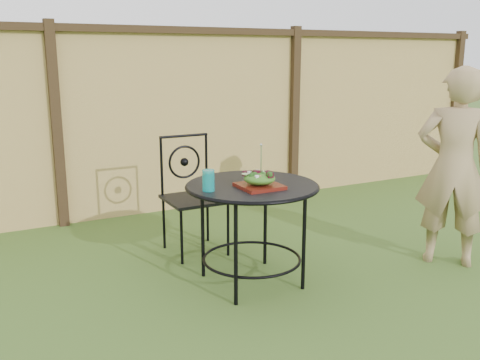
{
  "coord_description": "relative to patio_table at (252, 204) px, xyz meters",
  "views": [
    {
      "loc": [
        -2.07,
        -2.96,
        1.59
      ],
      "look_at": [
        -0.41,
        0.21,
        0.75
      ],
      "focal_mm": 40.0,
      "sensor_mm": 36.0,
      "label": 1
    }
  ],
  "objects": [
    {
      "name": "fork",
      "position": [
        0.0,
        -0.12,
        0.33
      ],
      "size": [
        0.01,
        0.01,
        0.18
      ],
      "primitive_type": "cylinder",
      "color": "silver",
      "rests_on": "salad"
    },
    {
      "name": "patio_chair",
      "position": [
        -0.11,
        0.81,
        -0.08
      ],
      "size": [
        0.46,
        0.46,
        0.95
      ],
      "color": "black",
      "rests_on": "ground"
    },
    {
      "name": "fence",
      "position": [
        0.35,
        2.04,
        0.36
      ],
      "size": [
        8.0,
        0.12,
        1.9
      ],
      "color": "#EBCB74",
      "rests_on": "ground"
    },
    {
      "name": "salad_plate",
      "position": [
        -0.01,
        -0.12,
        0.15
      ],
      "size": [
        0.27,
        0.27,
        0.02
      ],
      "primitive_type": "cube",
      "color": "#4C180A",
      "rests_on": "patio_table"
    },
    {
      "name": "drinking_glass",
      "position": [
        -0.34,
        -0.03,
        0.21
      ],
      "size": [
        0.08,
        0.08,
        0.14
      ],
      "primitive_type": "cylinder",
      "color": "#0C9193",
      "rests_on": "patio_table"
    },
    {
      "name": "ground",
      "position": [
        0.35,
        -0.16,
        -0.59
      ],
      "size": [
        60.0,
        60.0,
        0.0
      ],
      "primitive_type": "plane",
      "color": "#2C4B18",
      "rests_on": "ground"
    },
    {
      "name": "salad",
      "position": [
        -0.01,
        -0.12,
        0.2
      ],
      "size": [
        0.21,
        0.21,
        0.08
      ],
      "primitive_type": "ellipsoid",
      "color": "#235614",
      "rests_on": "salad_plate"
    },
    {
      "name": "diner",
      "position": [
        1.54,
        -0.36,
        0.17
      ],
      "size": [
        0.65,
        0.65,
        1.52
      ],
      "primitive_type": "imported",
      "rotation": [
        0.0,
        0.0,
        2.35
      ],
      "color": "#9E825A",
      "rests_on": "ground"
    },
    {
      "name": "patio_table",
      "position": [
        0.0,
        0.0,
        0.0
      ],
      "size": [
        0.92,
        0.92,
        0.72
      ],
      "color": "black",
      "rests_on": "ground"
    }
  ]
}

